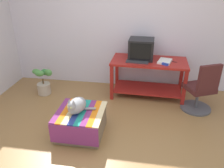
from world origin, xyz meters
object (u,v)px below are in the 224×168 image
Objects in this scene: keyboard at (137,62)px; book at (165,61)px; potted_plant at (44,83)px; office_chair at (201,91)px; stapler at (165,64)px; cat at (77,105)px; ottoman_with_blanket at (81,122)px; desk at (148,72)px; tv_monitor at (141,49)px.

keyboard is 0.50m from book.
office_chair is (2.89, -0.18, 0.15)m from potted_plant.
stapler is (2.28, 0.04, 0.50)m from potted_plant.
cat reaches higher than potted_plant.
keyboard is at bearing 59.12° from ottoman_with_blanket.
ottoman_with_blanket is (-0.94, -1.36, -0.30)m from desk.
desk is 2.57× the size of potted_plant.
potted_plant is at bearing -170.79° from desk.
desk is 0.45m from tv_monitor.
cat is 0.45× the size of office_chair.
book reaches higher than desk.
potted_plant is (-2.01, -0.26, -0.25)m from desk.
stapler reaches higher than desk.
book is at bearing -10.14° from desk.
potted_plant is at bearing 121.03° from stapler.
desk is at bearing 7.35° from potted_plant.
tv_monitor is 1.78m from ottoman_with_blanket.
keyboard is at bearing -102.17° from tv_monitor.
book is 2.35m from potted_plant.
office_chair is at bearing 26.85° from ottoman_with_blanket.
office_chair reaches higher than potted_plant.
cat is at bearing 163.02° from stapler.
book is 1.84m from cat.
book is at bearing 61.23° from cat.
book is at bearing -56.19° from office_chair.
keyboard is 0.45× the size of office_chair.
potted_plant is 0.61× the size of office_chair.
desk is at bearing -176.60° from book.
tv_monitor is 0.85× the size of potted_plant.
stapler is at bearing -44.14° from office_chair.
stapler reaches higher than ottoman_with_blanket.
cat is (-0.82, -1.45, -0.41)m from tv_monitor.
stapler is at bearing -36.54° from desk.
cat is 1.72m from stapler.
cat is 2.09m from office_chair.
tv_monitor is at bearing 61.37° from ottoman_with_blanket.
ottoman_with_blanket is at bearing -45.77° from potted_plant.
tv_monitor reaches higher than ottoman_with_blanket.
book is (0.28, -0.06, 0.25)m from desk.
book is 0.33× the size of office_chair.
stapler is (1.21, 1.14, 0.55)m from ottoman_with_blanket.
keyboard is 1.51m from ottoman_with_blanket.
desk is 3.50× the size of cat.
potted_plant is 4.94× the size of stapler.
stapler is (-0.00, -0.16, 0.00)m from book.
stapler is (0.48, -0.07, 0.01)m from keyboard.
desk reaches higher than potted_plant.
tv_monitor is (-0.16, 0.07, 0.41)m from desk.
stapler is at bearing -4.98° from keyboard.
tv_monitor is 1.27m from office_chair.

